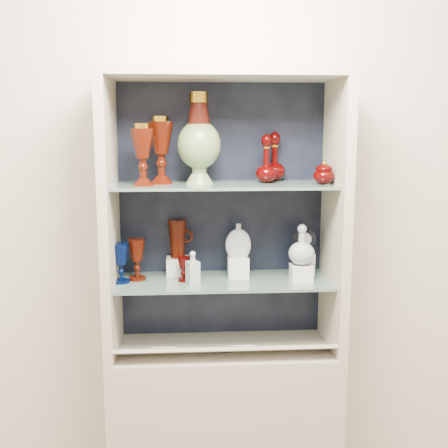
{
  "coord_description": "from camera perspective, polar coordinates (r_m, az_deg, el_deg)",
  "views": [
    {
      "loc": [
        -0.15,
        -0.81,
        1.71
      ],
      "look_at": [
        0.0,
        1.53,
        1.3
      ],
      "focal_mm": 45.0,
      "sensor_mm": 36.0,
      "label": 1
    }
  ],
  "objects": [
    {
      "name": "cameo_medallion",
      "position": [
        2.54,
        8.23,
        -1.61
      ],
      "size": [
        0.1,
        0.06,
        0.12
      ],
      "primitive_type": null,
      "rotation": [
        0.0,
        0.0,
        -0.31
      ],
      "color": "black",
      "rests_on": "riser_cameo_medallion"
    },
    {
      "name": "cabinet_side_left",
      "position": [
        2.4,
        -11.53,
        0.46
      ],
      "size": [
        0.04,
        0.4,
        1.15
      ],
      "primitive_type": "cube",
      "color": "beige",
      "rests_on": "cabinet_base"
    },
    {
      "name": "cabinet_back_panel",
      "position": [
        2.57,
        -0.27,
        1.28
      ],
      "size": [
        0.98,
        0.02,
        1.15
      ],
      "primitive_type": "cube",
      "color": "black",
      "rests_on": "cabinet_base"
    },
    {
      "name": "cabinet_base",
      "position": [
        2.7,
        -0.0,
        -19.73
      ],
      "size": [
        1.0,
        0.4,
        0.75
      ],
      "primitive_type": "cube",
      "color": "beige",
      "rests_on": "ground"
    },
    {
      "name": "clear_square_bottle",
      "position": [
        2.38,
        -3.19,
        -4.42
      ],
      "size": [
        0.07,
        0.07,
        0.14
      ],
      "primitive_type": null,
      "rotation": [
        0.0,
        0.0,
        0.42
      ],
      "color": "#A0AFB9",
      "rests_on": "shelf_lower"
    },
    {
      "name": "lidded_bowl",
      "position": [
        2.39,
        10.11,
        5.2
      ],
      "size": [
        0.11,
        0.11,
        0.1
      ],
      "primitive_type": null,
      "rotation": [
        0.0,
        0.0,
        0.33
      ],
      "color": "#3F0201",
      "rests_on": "shelf_upper"
    },
    {
      "name": "label_ledge",
      "position": [
        2.42,
        0.17,
        -12.67
      ],
      "size": [
        0.92,
        0.17,
        0.09
      ],
      "primitive_type": "cube",
      "rotation": [
        -0.44,
        0.0,
        0.0
      ],
      "color": "beige",
      "rests_on": "cabinet_base"
    },
    {
      "name": "ruby_decanter_a",
      "position": [
        2.41,
        4.32,
        6.94
      ],
      "size": [
        0.12,
        0.12,
        0.23
      ],
      "primitive_type": null,
      "rotation": [
        0.0,
        0.0,
        -0.41
      ],
      "color": "#3F0201",
      "rests_on": "shelf_upper"
    },
    {
      "name": "riser_flat_flask",
      "position": [
        2.48,
        1.45,
        -4.43
      ],
      "size": [
        0.09,
        0.09,
        0.09
      ],
      "primitive_type": "cube",
      "color": "silver",
      "rests_on": "shelf_lower"
    },
    {
      "name": "shelf_upper",
      "position": [
        2.38,
        -0.03,
        3.98
      ],
      "size": [
        0.92,
        0.34,
        0.01
      ],
      "primitive_type": "cube",
      "color": "slate",
      "rests_on": "cabinet_side_left"
    },
    {
      "name": "pedestal_lamp_left",
      "position": [
        2.32,
        -8.26,
        6.99
      ],
      "size": [
        0.12,
        0.12,
        0.25
      ],
      "primitive_type": null,
      "rotation": [
        0.0,
        0.0,
        0.27
      ],
      "color": "#431207",
      "rests_on": "shelf_upper"
    },
    {
      "name": "label_card_0",
      "position": [
        2.42,
        1.86,
        -12.29
      ],
      "size": [
        0.1,
        0.06,
        0.03
      ],
      "primitive_type": "cube",
      "rotation": [
        -0.44,
        0.0,
        0.0
      ],
      "color": "white",
      "rests_on": "label_ledge"
    },
    {
      "name": "wall_back",
      "position": [
        2.58,
        -0.31,
        3.02
      ],
      "size": [
        3.5,
        0.02,
        2.8
      ],
      "primitive_type": "cube",
      "color": "silver",
      "rests_on": "ground"
    },
    {
      "name": "ruby_goblet_small",
      "position": [
        2.43,
        -4.11,
        -4.59
      ],
      "size": [
        0.06,
        0.06,
        0.11
      ],
      "primitive_type": null,
      "rotation": [
        0.0,
        0.0,
        -0.19
      ],
      "color": "#3F0201",
      "rests_on": "shelf_lower"
    },
    {
      "name": "pedestal_lamp_right",
      "position": [
        2.4,
        -6.41,
        7.48
      ],
      "size": [
        0.14,
        0.14,
        0.28
      ],
      "primitive_type": null,
      "rotation": [
        0.0,
        0.0,
        -0.3
      ],
      "color": "#431207",
      "rests_on": "shelf_upper"
    },
    {
      "name": "cabinet_side_right",
      "position": [
        2.46,
        11.25,
        0.7
      ],
      "size": [
        0.04,
        0.4,
        1.15
      ],
      "primitive_type": "cube",
      "color": "beige",
      "rests_on": "cabinet_base"
    },
    {
      "name": "riser_cameo_medallion",
      "position": [
        2.56,
        8.17,
        -3.98
      ],
      "size": [
        0.08,
        0.08,
        0.1
      ],
      "primitive_type": "cube",
      "color": "silver",
      "rests_on": "shelf_lower"
    },
    {
      "name": "clear_round_decanter",
      "position": [
        2.43,
        7.9,
        -2.2
      ],
      "size": [
        0.13,
        0.13,
        0.17
      ],
      "primitive_type": null,
      "rotation": [
        0.0,
        0.0,
        -0.18
      ],
      "color": "#A0AFB9",
      "rests_on": "riser_clear_round_decanter"
    },
    {
      "name": "cabinet_top_cap",
      "position": [
        2.36,
        -0.0,
        15.02
      ],
      "size": [
        1.0,
        0.4,
        0.04
      ],
      "primitive_type": "cube",
      "color": "beige",
      "rests_on": "cabinet_side_left"
    },
    {
      "name": "ruby_decanter_b",
      "position": [
        2.5,
        5.16,
        6.99
      ],
      "size": [
        0.12,
        0.12,
        0.23
      ],
      "primitive_type": null,
      "rotation": [
        0.0,
        0.0,
        -0.24
      ],
      "color": "#3F0201",
      "rests_on": "shelf_upper"
    },
    {
      "name": "flat_flask",
      "position": [
        2.46,
        1.46,
        -1.65
      ],
      "size": [
        0.11,
        0.05,
        0.16
      ],
      "primitive_type": null,
      "rotation": [
        0.0,
        0.0,
        -0.05
      ],
      "color": "#AFB7C3",
      "rests_on": "riser_flat_flask"
    },
    {
      "name": "ruby_pitcher",
      "position": [
        2.51,
        -4.75,
        -1.49
      ],
      "size": [
        0.14,
        0.1,
        0.17
      ],
      "primitive_type": null,
      "rotation": [
        0.0,
        0.0,
        0.16
      ],
      "color": "#431207",
      "rests_on": "riser_ruby_pitcher"
    },
    {
      "name": "shelf_lower",
      "position": [
        2.46,
        -0.03,
        -5.81
      ],
      "size": [
        0.92,
        0.34,
        0.01
      ],
      "primitive_type": "cube",
      "color": "slate",
      "rests_on": "cabinet_side_left"
    },
    {
      "name": "label_card_1",
      "position": [
        2.41,
        -6.03,
        -12.42
      ],
      "size": [
        0.1,
        0.06,
        0.03
      ],
      "primitive_type": "cube",
      "rotation": [
        -0.44,
        0.0,
        0.0
      ],
      "color": "white",
      "rests_on": "label_ledge"
    },
    {
      "name": "enamel_urn",
      "position": [
        2.38,
        -2.55,
        8.69
      ],
      "size": [
        0.21,
        0.21,
        0.38
      ],
      "primitive_type": null,
      "rotation": [
        0.0,
        0.0,
        -0.18
      ],
      "color": "#0A401D",
      "rests_on": "shelf_upper"
    },
    {
      "name": "riser_ruby_pitcher",
      "position": [
        2.53,
        -4.71,
        -4.28
      ],
      "size": [
        0.1,
        0.1,
        0.08
      ],
      "primitive_type": "cube",
      "color": "silver",
      "rests_on": "shelf_lower"
    },
    {
      "name": "riser_clear_round_decanter",
      "position": [
        2.46,
        7.83,
        -4.92
      ],
      "size": [
        0.09,
        0.09,
        0.07
      ],
      "primitive_type": "cube",
      "color": "silver",
      "rests_on": "shelf_lower"
    },
    {
      "name": "ruby_goblet_tall",
      "position": [
        2.46,
        -8.82,
        -3.58
      ],
      "size": [
        0.09,
        0.09,
        0.18
      ],
      "primitive_type": null,
      "rotation": [
        0.0,
        0.0,
        0.16
      ],
      "color": "#431207",
      "rests_on": "shelf_lower"
    },
    {
      "name": "cobalt_goblet",
      "position": [
        2.43,
        -10.43,
        -3.93
      ],
      "size": [
        0.09,
        0.09,
        0.17
      ],
      "primitive_type": null,
      "rotation": [
        0.0,
        0.0,
        0.25
      ],
      "color": "#000C39",
      "rests_on": "shelf_lower"
    }
  ]
}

